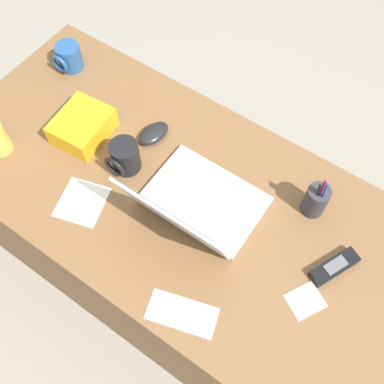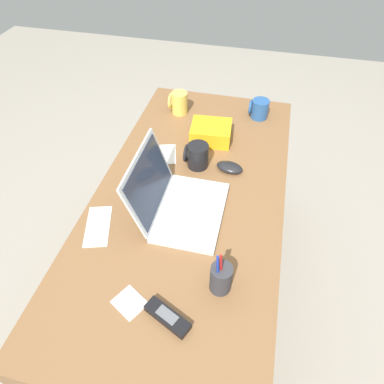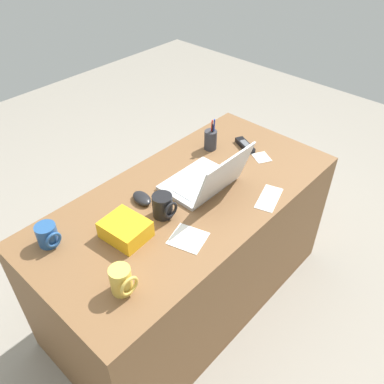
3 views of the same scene
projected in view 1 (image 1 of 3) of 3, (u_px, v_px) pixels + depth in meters
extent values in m
plane|color=gray|center=(178.00, 271.00, 1.93)|extent=(6.00, 6.00, 0.00)
cube|color=brown|center=(176.00, 239.00, 1.62)|extent=(1.46, 0.71, 0.71)
cube|color=silver|center=(205.00, 199.00, 1.28)|extent=(0.32, 0.22, 0.02)
cube|color=silver|center=(201.00, 203.00, 1.27)|extent=(0.27, 0.11, 0.00)
cube|color=silver|center=(218.00, 180.00, 1.30)|extent=(0.09, 0.05, 0.00)
cube|color=silver|center=(173.00, 221.00, 1.12)|extent=(0.31, 0.08, 0.22)
cube|color=#283347|center=(174.00, 219.00, 1.13)|extent=(0.29, 0.06, 0.19)
ellipsoid|color=black|center=(153.00, 134.00, 1.39)|extent=(0.08, 0.12, 0.03)
cylinder|color=#26518C|center=(70.00, 57.00, 1.51)|extent=(0.08, 0.08, 0.09)
torus|color=#26518C|center=(60.00, 64.00, 1.49)|extent=(0.07, 0.01, 0.07)
cylinder|color=black|center=(125.00, 156.00, 1.31)|extent=(0.09, 0.09, 0.10)
torus|color=black|center=(115.00, 167.00, 1.28)|extent=(0.07, 0.01, 0.07)
cube|color=black|center=(334.00, 267.00, 1.18)|extent=(0.10, 0.15, 0.02)
cube|color=#595B60|center=(336.00, 265.00, 1.17)|extent=(0.05, 0.07, 0.00)
cylinder|color=#333338|center=(316.00, 200.00, 1.23)|extent=(0.06, 0.06, 0.10)
cylinder|color=#1933B2|center=(322.00, 197.00, 1.19)|extent=(0.02, 0.02, 0.15)
cylinder|color=black|center=(318.00, 198.00, 1.20)|extent=(0.03, 0.02, 0.13)
cylinder|color=red|center=(320.00, 194.00, 1.20)|extent=(0.01, 0.02, 0.15)
cube|color=#F2AD19|center=(82.00, 126.00, 1.38)|extent=(0.16, 0.19, 0.07)
cube|color=white|center=(82.00, 202.00, 1.29)|extent=(0.16, 0.17, 0.00)
cube|color=white|center=(182.00, 313.00, 1.13)|extent=(0.19, 0.13, 0.00)
cube|color=white|center=(305.00, 301.00, 1.15)|extent=(0.11, 0.11, 0.00)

